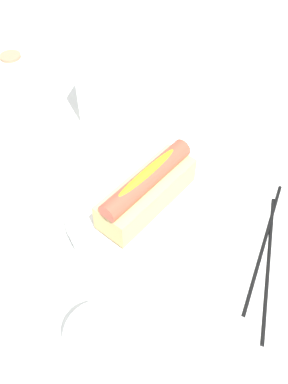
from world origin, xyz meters
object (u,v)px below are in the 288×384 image
serving_bowl (144,208)px  paper_towel_roll (20,94)px  napkin_box (101,70)px  water_glass (103,352)px  hotdog_front (144,188)px  chopstick_near (265,242)px  chopstick_far (269,263)px

serving_bowl → paper_towel_roll: 0.28m
paper_towel_roll → napkin_box: size_ratio=0.89×
water_glass → serving_bowl: bearing=11.6°
hotdog_front → chopstick_near: size_ratio=0.72×
hotdog_front → chopstick_far: 0.19m
water_glass → paper_towel_roll: bearing=44.2°
paper_towel_roll → napkin_box: (0.09, -0.10, 0.01)m
chopstick_near → hotdog_front: bearing=96.8°
serving_bowl → hotdog_front: size_ratio=1.43×
paper_towel_roll → chopstick_far: 0.45m
water_glass → chopstick_near: 0.26m
serving_bowl → water_glass: 0.21m
chopstick_far → chopstick_near: bearing=13.2°
napkin_box → chopstick_near: 0.38m
hotdog_front → napkin_box: napkin_box is taller
hotdog_front → water_glass: hotdog_front is taller
serving_bowl → chopstick_near: 0.17m
chopstick_near → chopstick_far: (-0.03, -0.01, 0.00)m
paper_towel_roll → hotdog_front: bearing=-111.3°
water_glass → paper_towel_roll: size_ratio=0.67×
chopstick_near → water_glass: bearing=151.2°
chopstick_near → chopstick_far: size_ratio=1.00×
serving_bowl → paper_towel_roll: paper_towel_roll is taller
paper_towel_roll → water_glass: bearing=-135.8°
water_glass → napkin_box: napkin_box is taller
hotdog_front → water_glass: size_ratio=1.76×
serving_bowl → water_glass: water_glass is taller
chopstick_near → chopstick_far: same height
napkin_box → water_glass: bearing=-160.4°
paper_towel_roll → serving_bowl: bearing=-111.3°
water_glass → chopstick_far: size_ratio=0.41×
napkin_box → chopstick_far: (-0.20, -0.34, -0.07)m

